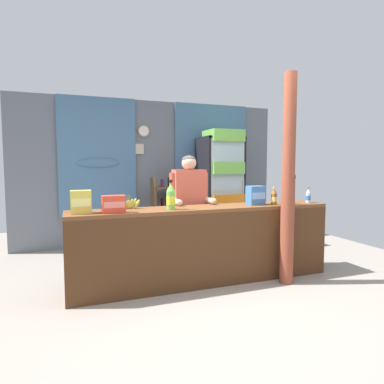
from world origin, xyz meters
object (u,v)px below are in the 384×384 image
stall_counter (208,238)px  banana_bunch (129,204)px  bottle_shelf_rack (166,210)px  snack_box_biscuit (256,195)px  shopkeeper (189,199)px  soda_bottle_cola (285,195)px  timber_post (288,184)px  snack_box_crackers (114,204)px  soda_bottle_water (308,196)px  snack_box_instant_noodle (81,202)px  plastic_lawn_chair (121,228)px  soda_bottle_lime_soda (171,197)px  drink_fridge (221,182)px  soda_bottle_grape_soda (292,197)px  soda_bottle_iced_tea (274,197)px

stall_counter → banana_bunch: banana_bunch is taller
bottle_shelf_rack → snack_box_biscuit: size_ratio=5.07×
stall_counter → shopkeeper: (-0.04, 0.55, 0.40)m
shopkeeper → soda_bottle_cola: bearing=-21.8°
bottle_shelf_rack → snack_box_biscuit: bottle_shelf_rack is taller
snack_box_biscuit → banana_bunch: size_ratio=0.87×
timber_post → snack_box_crackers: timber_post is taller
soda_bottle_water → snack_box_instant_noodle: (-2.82, 0.03, 0.03)m
plastic_lawn_chair → soda_bottle_lime_soda: 1.42m
drink_fridge → snack_box_instant_noodle: (-2.40, -1.75, -0.07)m
plastic_lawn_chair → soda_bottle_grape_soda: soda_bottle_grape_soda is taller
shopkeeper → snack_box_instant_noodle: 1.44m
plastic_lawn_chair → soda_bottle_water: soda_bottle_water is taller
snack_box_crackers → bottle_shelf_rack: bearing=60.8°
soda_bottle_cola → stall_counter: bearing=-175.4°
drink_fridge → soda_bottle_iced_tea: drink_fridge is taller
soda_bottle_grape_soda → soda_bottle_water: soda_bottle_grape_soda is taller
timber_post → soda_bottle_water: bearing=29.0°
stall_counter → soda_bottle_cola: soda_bottle_cola is taller
timber_post → soda_bottle_lime_soda: size_ratio=7.38×
plastic_lawn_chair → soda_bottle_water: size_ratio=4.12×
stall_counter → snack_box_crackers: size_ratio=13.44×
drink_fridge → soda_bottle_lime_soda: drink_fridge is taller
stall_counter → soda_bottle_lime_soda: size_ratio=9.47×
snack_box_biscuit → timber_post: bearing=-58.7°
timber_post → bottle_shelf_rack: bearing=109.9°
bottle_shelf_rack → soda_bottle_water: bottle_shelf_rack is taller
plastic_lawn_chair → banana_bunch: bearing=-93.3°
drink_fridge → snack_box_instant_noodle: drink_fridge is taller
shopkeeper → soda_bottle_water: 1.56m
shopkeeper → banana_bunch: bearing=-159.2°
stall_counter → shopkeeper: shopkeeper is taller
shopkeeper → soda_bottle_cola: (1.15, -0.46, 0.05)m
timber_post → soda_bottle_cola: bearing=57.9°
soda_bottle_lime_soda → soda_bottle_grape_soda: 1.56m
soda_bottle_cola → soda_bottle_iced_tea: 0.27m
soda_bottle_lime_soda → soda_bottle_cola: size_ratio=1.33×
snack_box_instant_noodle → stall_counter: bearing=-2.4°
timber_post → soda_bottle_lime_soda: timber_post is taller
shopkeeper → soda_bottle_grape_soda: size_ratio=6.62×
soda_bottle_cola → soda_bottle_iced_tea: bearing=-156.5°
drink_fridge → soda_bottle_iced_tea: 1.83m
snack_box_instant_noodle → timber_post: bearing=-8.3°
snack_box_biscuit → snack_box_instant_noodle: (-2.06, -0.02, 0.00)m
soda_bottle_water → snack_box_instant_noodle: snack_box_instant_noodle is taller
shopkeeper → soda_bottle_iced_tea: shopkeeper is taller
stall_counter → timber_post: (0.89, -0.27, 0.62)m
snack_box_crackers → drink_fridge: bearing=41.4°
timber_post → drink_fridge: timber_post is taller
stall_counter → soda_bottle_cola: size_ratio=12.60×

